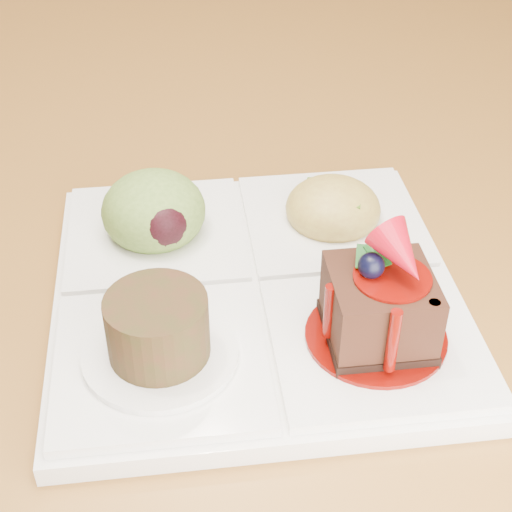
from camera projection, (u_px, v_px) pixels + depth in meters
name	position (u px, v px, depth m)	size (l,w,h in m)	color
ground	(84.00, 382.00, 1.44)	(6.00, 6.00, 0.00)	#553718
dining_table	(14.00, 18.00, 1.02)	(1.00, 1.80, 0.75)	brown
sampler_plate	(253.00, 275.00, 0.46)	(0.29, 0.29, 0.09)	white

